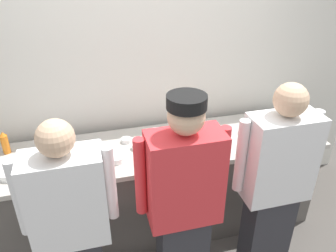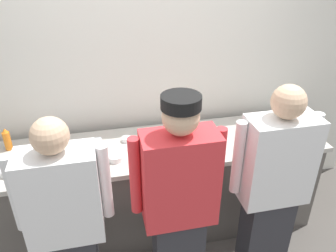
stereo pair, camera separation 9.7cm
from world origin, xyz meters
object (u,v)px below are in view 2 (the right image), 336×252
at_px(chef_far_right, 272,189).
at_px(plate_stack_rear, 158,138).
at_px(sheet_tray, 74,154).
at_px(mixing_bowl_steel, 265,131).
at_px(ramekin_yellow_sauce, 127,139).
at_px(squeeze_bottle_primary, 7,139).
at_px(ramekin_green_sauce, 136,146).
at_px(plate_stack_front, 13,167).
at_px(chef_center, 179,206).
at_px(ramekin_red_sauce, 115,158).
at_px(ramekin_orange_sauce, 186,147).
at_px(deli_cup, 145,154).
at_px(chef_near_left, 67,225).

xyz_separation_m(chef_far_right, plate_stack_rear, (-0.66, 0.74, 0.06)).
xyz_separation_m(chef_far_right, sheet_tray, (-1.34, 0.70, 0.03)).
relative_size(mixing_bowl_steel, ramekin_yellow_sauce, 4.50).
height_order(sheet_tray, squeeze_bottle_primary, squeeze_bottle_primary).
distance_m(ramekin_green_sauce, ramekin_yellow_sauce, 0.14).
bearing_deg(plate_stack_front, mixing_bowl_steel, 1.47).
bearing_deg(mixing_bowl_steel, squeeze_bottle_primary, 173.06).
height_order(chef_center, ramekin_red_sauce, chef_center).
bearing_deg(ramekin_green_sauce, mixing_bowl_steel, -2.44).
xyz_separation_m(chef_center, ramekin_orange_sauce, (0.21, 0.63, 0.02)).
xyz_separation_m(mixing_bowl_steel, squeeze_bottle_primary, (-2.12, 0.26, 0.04)).
bearing_deg(ramekin_yellow_sauce, chef_center, -74.58).
bearing_deg(deli_cup, chef_near_left, -136.93).
height_order(chef_center, mixing_bowl_steel, chef_center).
distance_m(plate_stack_rear, ramekin_red_sauce, 0.42).
bearing_deg(ramekin_green_sauce, ramekin_orange_sauce, -15.40).
height_order(plate_stack_front, ramekin_yellow_sauce, plate_stack_front).
relative_size(chef_center, chef_far_right, 1.01).
relative_size(plate_stack_front, squeeze_bottle_primary, 1.15).
relative_size(chef_far_right, ramekin_orange_sauce, 19.75).
bearing_deg(ramekin_orange_sauce, plate_stack_rear, 141.43).
distance_m(plate_stack_front, squeeze_bottle_primary, 0.33).
height_order(ramekin_green_sauce, deli_cup, deli_cup).
bearing_deg(chef_near_left, ramekin_green_sauce, 53.12).
xyz_separation_m(chef_center, ramekin_red_sauce, (-0.35, 0.59, 0.03)).
xyz_separation_m(plate_stack_front, ramekin_green_sauce, (0.93, 0.10, -0.00)).
distance_m(chef_center, sheet_tray, 1.00).
bearing_deg(chef_far_right, deli_cup, 146.86).
relative_size(plate_stack_front, mixing_bowl_steel, 0.59).
relative_size(ramekin_orange_sauce, deli_cup, 0.89).
distance_m(ramekin_green_sauce, deli_cup, 0.17).
bearing_deg(sheet_tray, squeeze_bottle_primary, 158.43).
xyz_separation_m(ramekin_green_sauce, ramekin_red_sauce, (-0.18, -0.14, 0.00)).
bearing_deg(ramekin_green_sauce, plate_stack_rear, 14.08).
relative_size(plate_stack_rear, mixing_bowl_steel, 0.63).
height_order(ramekin_green_sauce, ramekin_red_sauce, ramekin_red_sauce).
height_order(chef_center, ramekin_yellow_sauce, chef_center).
bearing_deg(ramekin_red_sauce, plate_stack_rear, 26.98).
relative_size(plate_stack_rear, squeeze_bottle_primary, 1.23).
bearing_deg(ramekin_red_sauce, ramekin_green_sauce, 38.07).
bearing_deg(chef_far_right, ramekin_red_sauce, 152.00).
bearing_deg(ramekin_red_sauce, sheet_tray, 154.40).
bearing_deg(ramekin_red_sauce, ramekin_yellow_sauce, 66.54).
relative_size(chef_near_left, squeeze_bottle_primary, 8.27).
relative_size(plate_stack_rear, sheet_tray, 0.47).
relative_size(ramekin_yellow_sauce, deli_cup, 0.90).
bearing_deg(sheet_tray, chef_near_left, -92.86).
bearing_deg(plate_stack_rear, chef_center, -91.45).
relative_size(ramekin_yellow_sauce, ramekin_orange_sauce, 1.01).
relative_size(chef_near_left, ramekin_green_sauce, 19.54).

